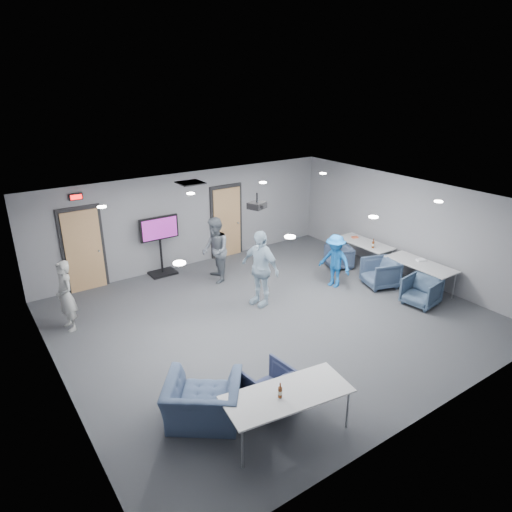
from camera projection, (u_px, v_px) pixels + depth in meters
floor at (272, 318)px, 10.41m from camera, size 9.00×9.00×0.00m
ceiling at (274, 203)px, 9.42m from camera, size 9.00×9.00×0.00m
wall_back at (190, 219)px, 12.98m from camera, size 9.00×0.02×2.70m
wall_front at (431, 348)px, 6.85m from camera, size 9.00×0.02×2.70m
wall_left at (54, 323)px, 7.55m from camera, size 0.02×8.00×2.70m
wall_right at (407, 227)px, 12.28m from camera, size 0.02×8.00×2.70m
door_left at (84, 250)px, 11.47m from camera, size 1.06×0.17×2.24m
door_right at (227, 222)px, 13.68m from camera, size 1.06×0.17×2.24m
exit_sign at (76, 197)px, 10.95m from camera, size 0.32×0.08×0.16m
hvac_diffuser at (190, 183)px, 11.31m from camera, size 0.60×0.60×0.03m
downlights at (274, 204)px, 9.42m from camera, size 6.18×3.78×0.02m
person_a at (66, 296)px, 9.71m from camera, size 0.44×0.62×1.58m
person_b at (215, 250)px, 12.01m from camera, size 0.89×1.01×1.75m
person_c at (260, 268)px, 10.76m from camera, size 0.71×1.17×1.86m
person_d at (335, 261)px, 11.76m from camera, size 0.71×1.01×1.41m
chair_right_a at (339, 257)px, 13.08m from camera, size 0.91×0.90×0.64m
chair_right_b at (380, 273)px, 11.89m from camera, size 1.01×0.99×0.74m
chair_right_c at (421, 291)px, 10.92m from camera, size 0.87×0.85×0.70m
chair_front_a at (269, 388)px, 7.54m from camera, size 0.83×0.84×0.71m
chair_front_b at (203, 402)px, 7.17m from camera, size 1.55×1.52×0.76m
table_right_a at (365, 244)px, 13.02m from camera, size 0.71×1.70×0.73m
table_right_b at (421, 265)px, 11.56m from camera, size 0.74×1.77×0.73m
table_front_left at (287, 396)px, 6.84m from camera, size 2.05×1.09×0.73m
bottle_front at (280, 392)px, 6.71m from camera, size 0.07×0.07×0.25m
bottle_right at (373, 245)px, 12.54m from camera, size 0.07×0.07×0.27m
snack_box at (355, 237)px, 13.36m from camera, size 0.21×0.17×0.04m
wrapper at (421, 260)px, 11.69m from camera, size 0.25×0.21×0.05m
tv_stand at (160, 242)px, 12.39m from camera, size 1.08×0.52×1.66m
projector at (257, 205)px, 10.41m from camera, size 0.47×0.44×0.37m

